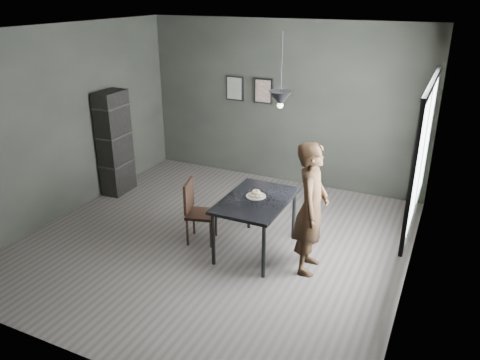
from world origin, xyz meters
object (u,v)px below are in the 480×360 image
at_px(wood_chair, 196,208).
at_px(shelf_unit, 115,143).
at_px(white_plate, 256,197).
at_px(pendant_lamp, 280,99).
at_px(cafe_table, 256,205).
at_px(woman, 311,209).

bearing_deg(wood_chair, shelf_unit, 141.02).
distance_m(white_plate, pendant_lamp, 1.32).
bearing_deg(cafe_table, woman, -8.94).
distance_m(cafe_table, wood_chair, 0.87).
bearing_deg(woman, wood_chair, 82.78).
xyz_separation_m(cafe_table, woman, (0.77, -0.12, 0.15)).
bearing_deg(shelf_unit, wood_chair, -27.25).
distance_m(wood_chair, shelf_unit, 2.30).
bearing_deg(white_plate, woman, -12.38).
relative_size(cafe_table, woman, 0.73).
height_order(shelf_unit, pendant_lamp, pendant_lamp).
distance_m(cafe_table, pendant_lamp, 1.41).
bearing_deg(white_plate, shelf_unit, 165.31).
bearing_deg(cafe_table, wood_chair, -173.46).
height_order(cafe_table, white_plate, white_plate).
bearing_deg(pendant_lamp, woman, -23.13).
xyz_separation_m(woman, shelf_unit, (-3.69, 0.93, 0.04)).
xyz_separation_m(shelf_unit, pendant_lamp, (3.17, -0.71, 1.19)).
relative_size(white_plate, wood_chair, 0.26).
bearing_deg(woman, cafe_table, 74.69).
height_order(cafe_table, wood_chair, wood_chair).
distance_m(white_plate, wood_chair, 0.87).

